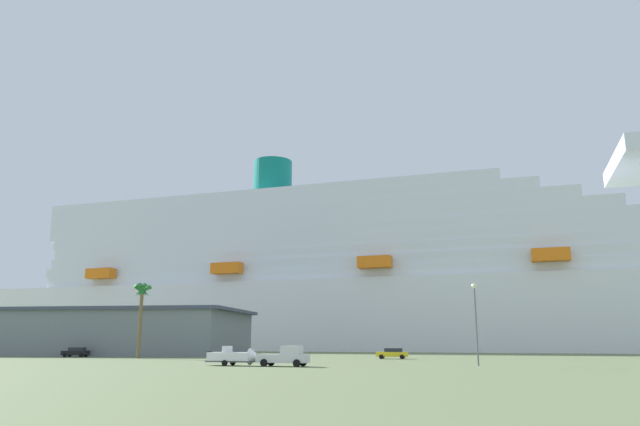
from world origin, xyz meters
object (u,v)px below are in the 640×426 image
(small_boat_on_trailer, at_px, (237,357))
(street_lamp, at_px, (476,313))
(cruise_ship, at_px, (382,283))
(pickup_truck, at_px, (285,357))
(parked_car_black_coupe, at_px, (76,352))
(palm_tree, at_px, (142,298))
(parked_car_yellow_taxi, at_px, (393,353))

(small_boat_on_trailer, height_order, street_lamp, street_lamp)
(cruise_ship, xyz_separation_m, pickup_truck, (1.11, -92.56, -16.37))
(street_lamp, distance_m, parked_car_black_coupe, 67.36)
(street_lamp, bearing_deg, palm_tree, 163.10)
(pickup_truck, bearing_deg, palm_tree, 144.09)
(cruise_ship, xyz_separation_m, small_boat_on_trailer, (-4.64, -92.13, -16.45))
(pickup_truck, height_order, small_boat_on_trailer, pickup_truck)
(parked_car_yellow_taxi, bearing_deg, palm_tree, -170.83)
(cruise_ship, xyz_separation_m, street_lamp, (21.51, -85.94, -11.59))
(pickup_truck, relative_size, parked_car_yellow_taxi, 1.21)
(cruise_ship, xyz_separation_m, palm_tree, (-29.40, -70.47, -8.15))
(parked_car_yellow_taxi, bearing_deg, parked_car_black_coupe, -176.95)
(palm_tree, height_order, parked_car_yellow_taxi, palm_tree)
(cruise_ship, height_order, street_lamp, cruise_ship)
(cruise_ship, relative_size, street_lamp, 29.31)
(small_boat_on_trailer, relative_size, parked_car_yellow_taxi, 1.49)
(parked_car_black_coupe, bearing_deg, street_lamp, -16.39)
(parked_car_yellow_taxi, bearing_deg, small_boat_on_trailer, -116.91)
(street_lamp, xyz_separation_m, parked_car_yellow_taxi, (-11.97, 21.75, -5.00))
(palm_tree, xyz_separation_m, street_lamp, (50.91, -15.47, -3.43))
(small_boat_on_trailer, distance_m, parked_car_black_coupe, 45.81)
(pickup_truck, xyz_separation_m, street_lamp, (20.40, 6.62, 4.79))
(palm_tree, height_order, parked_car_black_coupe, palm_tree)
(parked_car_black_coupe, height_order, parked_car_yellow_taxi, same)
(cruise_ship, distance_m, street_lamp, 89.34)
(pickup_truck, relative_size, street_lamp, 0.63)
(pickup_truck, relative_size, small_boat_on_trailer, 0.81)
(small_boat_on_trailer, height_order, parked_car_yellow_taxi, small_boat_on_trailer)
(cruise_ship, distance_m, parked_car_black_coupe, 81.27)
(palm_tree, bearing_deg, parked_car_black_coupe, 165.55)
(parked_car_yellow_taxi, bearing_deg, cruise_ship, 98.45)
(parked_car_black_coupe, distance_m, parked_car_yellow_taxi, 52.55)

